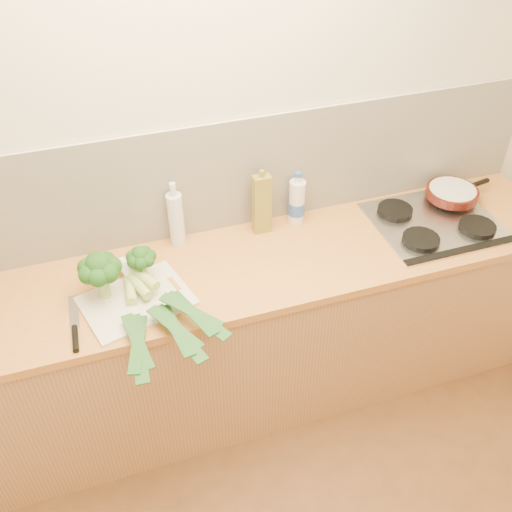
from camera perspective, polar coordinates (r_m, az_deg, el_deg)
The scene contains 15 objects.
room_shell at distance 2.55m, azimuth -4.64°, elevation 7.57°, with size 3.50×3.50×3.50m.
counter at distance 2.80m, azimuth -2.34°, elevation -8.03°, with size 3.20×0.62×0.90m.
gas_hob at distance 2.85m, azimuth 17.51°, elevation 3.35°, with size 0.58×0.50×0.04m.
chopping_board at distance 2.37m, azimuth -11.85°, elevation -4.41°, with size 0.42×0.31×0.01m, color silver.
broccoli_left at distance 2.32m, azimuth -15.39°, elevation -1.24°, with size 0.17×0.17×0.21m.
broccoli_right at distance 2.38m, azimuth -11.43°, elevation -0.19°, with size 0.12×0.13×0.17m.
leek_front at distance 2.33m, azimuth -12.29°, elevation -4.50°, with size 0.12×0.68×0.04m.
leek_mid at distance 2.31m, azimuth -10.73°, elevation -3.99°, with size 0.25×0.66×0.04m.
leek_back at distance 2.31m, azimuth -9.63°, elevation -3.23°, with size 0.35×0.58×0.04m.
chefs_knife at distance 2.31m, azimuth -17.66°, elevation -7.22°, with size 0.04×0.32×0.02m.
skillet at distance 3.00m, azimuth 19.05°, elevation 6.04°, with size 0.37×0.25×0.04m.
oil_tin at distance 2.60m, azimuth 0.58°, elevation 5.24°, with size 0.08×0.05×0.33m.
glass_bottle at distance 2.56m, azimuth -8.00°, elevation 3.74°, with size 0.07×0.07×0.32m.
amber_bottle at distance 2.64m, azimuth 0.69°, elevation 4.43°, with size 0.06×0.06×0.23m.
water_bottle at distance 2.69m, azimuth 4.10°, elevation 5.32°, with size 0.08×0.08×0.25m.
Camera 1 is at (-0.48, -0.61, 2.54)m, focal length 40.00 mm.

